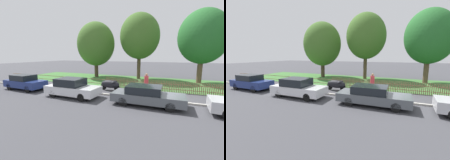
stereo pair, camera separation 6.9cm
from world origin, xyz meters
The scene contains 12 objects.
ground_plane centered at (0.00, 0.00, 0.00)m, with size 120.00×120.00×0.00m, color #424247.
kerb_stone centered at (0.00, 0.10, 0.06)m, with size 40.30×0.20×0.12m, color #B2ADA3.
grass_strip centered at (0.00, 7.35, 0.01)m, with size 40.30×8.39×0.01m, color #3D7033.
park_fence centered at (0.00, 3.17, 0.49)m, with size 40.30×0.05×0.99m.
parked_car_silver_hatchback centered at (-12.23, -1.01, 0.71)m, with size 4.11×1.81×1.39m.
parked_car_black_saloon centered at (-6.52, -1.29, 0.71)m, with size 4.28×1.87×1.44m.
parked_car_navy_estate centered at (-0.79, -1.07, 0.65)m, with size 4.61×1.85×1.27m.
covered_motorcycle centered at (-4.54, 1.71, 0.60)m, with size 1.99×0.91×0.96m.
tree_nearest_kerb centered at (-10.01, 9.02, 4.79)m, with size 5.44×5.44×7.93m.
tree_behind_motorcycle centered at (-3.74, 9.54, 5.66)m, with size 5.19×5.19×8.66m.
tree_mid_park centered at (3.46, 9.11, 5.23)m, with size 5.24×5.24×8.26m.
pedestrian_near_fence centered at (-1.34, 1.93, 0.97)m, with size 0.49×0.49×1.72m.
Camera 1 is at (0.81, -10.67, 3.25)m, focal length 24.00 mm.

